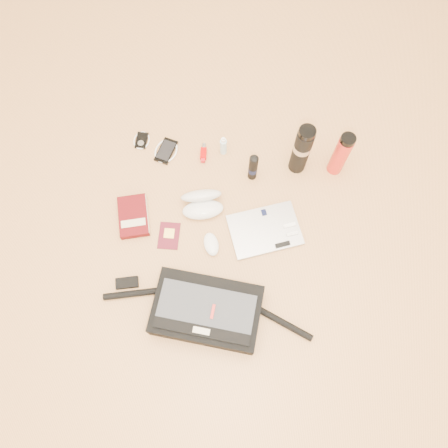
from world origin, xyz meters
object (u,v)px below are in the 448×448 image
Objects in this scene: messenger_bag at (206,311)px; laptop at (265,230)px; thermos_red at (341,154)px; book at (134,216)px; thermos_black at (302,150)px.

messenger_bag reaches higher than laptop.
thermos_red is (0.45, 0.75, 0.07)m from messenger_bag.
thermos_red is at bearing 28.87° from laptop.
messenger_bag is 0.43m from laptop.
book is at bearing 159.60° from laptop.
book is (-0.57, -0.04, 0.01)m from laptop.
thermos_black is at bearing 70.12° from messenger_bag.
thermos_black is (0.67, 0.38, 0.13)m from book.
book is at bearing 138.99° from messenger_bag.
laptop is 1.21× the size of thermos_black.
messenger_bag is at bearing -60.98° from book.
messenger_bag is at bearing -120.94° from thermos_red.
thermos_red is (0.84, 0.40, 0.11)m from book.
messenger_bag is 0.79m from thermos_black.
thermos_black is 0.17m from thermos_red.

